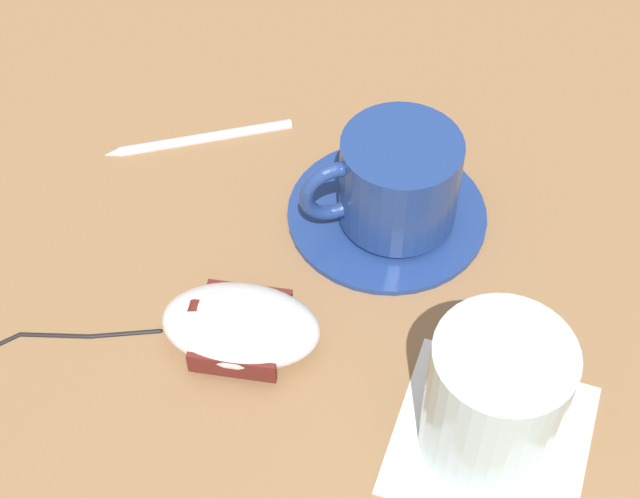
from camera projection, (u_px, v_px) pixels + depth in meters
ground_plane at (338, 325)px, 0.65m from camera, size 3.00×3.00×0.00m
saucer at (390, 213)px, 0.71m from camera, size 0.14×0.14×0.01m
coffee_cup at (396, 180)px, 0.67m from camera, size 0.09×0.10×0.07m
computer_mouse at (241, 326)px, 0.63m from camera, size 0.08×0.11×0.04m
napkin_under_glass at (491, 439)px, 0.60m from camera, size 0.12×0.12×0.00m
drinking_glass at (495, 398)px, 0.56m from camera, size 0.08×0.08×0.09m
pen at (200, 135)px, 0.76m from camera, size 0.09×0.13×0.01m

